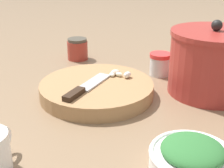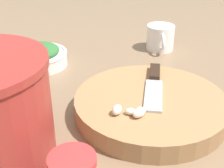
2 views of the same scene
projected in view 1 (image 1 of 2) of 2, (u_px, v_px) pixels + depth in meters
ground_plane at (126, 105)px, 0.78m from camera, size 5.00×5.00×0.00m
cutting_board at (97, 89)px, 0.82m from camera, size 0.30×0.30×0.04m
chef_knife at (85, 88)px, 0.77m from camera, size 0.19×0.09×0.01m
garlic_cloves at (119, 74)px, 0.85m from camera, size 0.04×0.07×0.02m
herb_bowl at (192, 157)px, 0.54m from camera, size 0.15×0.15×0.06m
spice_jar at (160, 64)px, 0.96m from camera, size 0.07×0.07×0.07m
honey_jar at (78, 49)px, 1.10m from camera, size 0.07×0.07×0.07m
stock_pot at (212, 62)px, 0.82m from camera, size 0.23×0.23×0.20m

